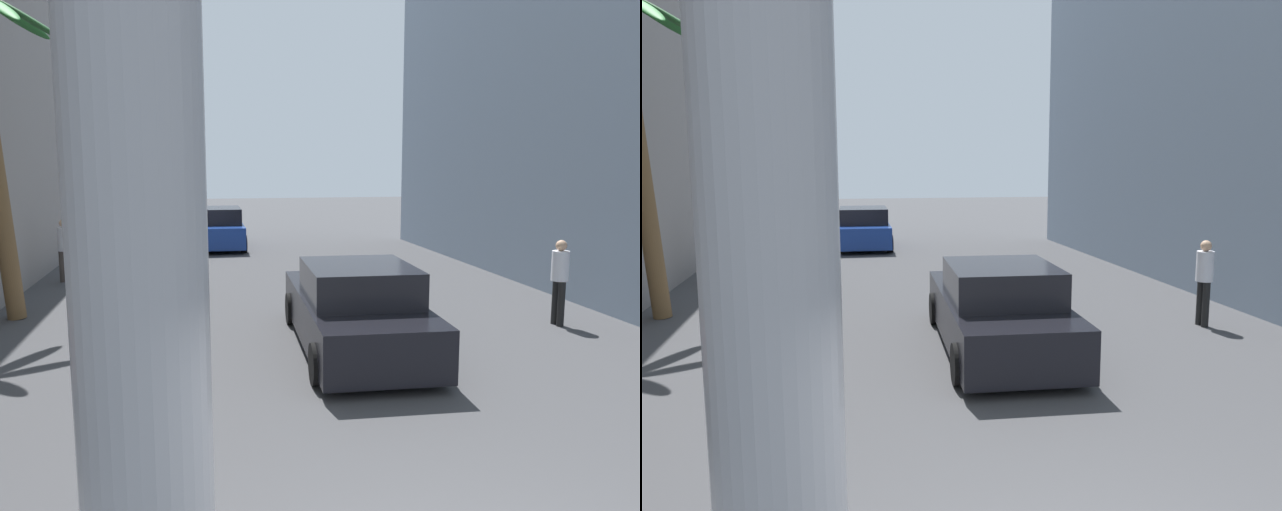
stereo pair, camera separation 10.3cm
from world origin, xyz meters
TOP-DOWN VIEW (x-y plane):
  - ground_plane at (0.00, 10.00)m, footprint 90.27×90.27m
  - car_lead at (0.88, 6.70)m, footprint 2.24×5.25m
  - car_far at (-1.02, 20.74)m, footprint 2.11×4.43m
  - pedestrian_mid_right at (5.33, 7.47)m, footprint 0.35×0.35m
  - pedestrian_far_left at (-5.40, 14.38)m, footprint 0.34×0.34m

SIDE VIEW (x-z plane):
  - ground_plane at x=0.00m, z-range 0.00..0.00m
  - car_lead at x=0.88m, z-range -0.08..1.48m
  - car_far at x=-1.02m, z-range -0.04..1.52m
  - pedestrian_far_left at x=-5.40m, z-range 0.15..1.89m
  - pedestrian_mid_right at x=5.33m, z-range 0.15..1.90m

